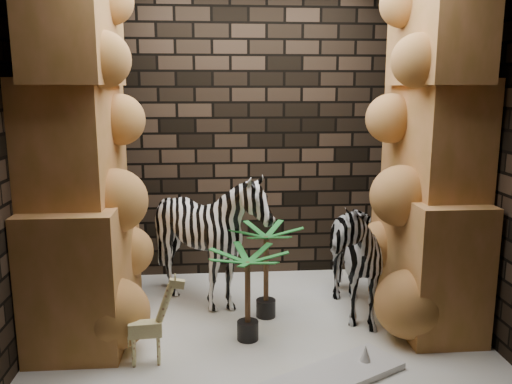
{
  "coord_description": "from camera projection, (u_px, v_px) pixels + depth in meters",
  "views": [
    {
      "loc": [
        -0.36,
        -4.14,
        1.96
      ],
      "look_at": [
        -0.01,
        0.15,
        1.1
      ],
      "focal_mm": 36.96,
      "sensor_mm": 36.0,
      "label": 1
    }
  ],
  "objects": [
    {
      "name": "wall_right",
      "position": [
        472.0,
        144.0,
        4.31
      ],
      "size": [
        0.0,
        3.0,
        3.0
      ],
      "primitive_type": "plane",
      "rotation": [
        1.57,
        0.0,
        -1.57
      ],
      "color": "black",
      "rests_on": "ground"
    },
    {
      "name": "floor",
      "position": [
        259.0,
        323.0,
        4.46
      ],
      "size": [
        3.5,
        3.5,
        0.0
      ],
      "primitive_type": "plane",
      "color": "white",
      "rests_on": "ground"
    },
    {
      "name": "wall_front",
      "position": [
        278.0,
        171.0,
        2.95
      ],
      "size": [
        3.5,
        0.0,
        3.5
      ],
      "primitive_type": "plane",
      "rotation": [
        -1.57,
        0.0,
        0.0
      ],
      "color": "black",
      "rests_on": "ground"
    },
    {
      "name": "palm_front",
      "position": [
        266.0,
        272.0,
        4.51
      ],
      "size": [
        0.36,
        0.36,
        0.82
      ],
      "primitive_type": null,
      "color": "#1F6C2A",
      "rests_on": "floor"
    },
    {
      "name": "rock_pillar_left",
      "position": [
        78.0,
        148.0,
        4.06
      ],
      "size": [
        0.68,
        1.3,
        3.0
      ],
      "primitive_type": null,
      "color": "#CB834F",
      "rests_on": "floor"
    },
    {
      "name": "zebra_left",
      "position": [
        210.0,
        245.0,
        4.7
      ],
      "size": [
        1.05,
        1.29,
        1.15
      ],
      "primitive_type": "imported",
      "rotation": [
        0.0,
        0.0,
        0.02
      ],
      "color": "white",
      "rests_on": "floor"
    },
    {
      "name": "wall_back",
      "position": [
        249.0,
        133.0,
        5.39
      ],
      "size": [
        3.5,
        0.0,
        3.5
      ],
      "primitive_type": "plane",
      "rotation": [
        1.57,
        0.0,
        0.0
      ],
      "color": "black",
      "rests_on": "ground"
    },
    {
      "name": "palm_back",
      "position": [
        248.0,
        295.0,
        4.1
      ],
      "size": [
        0.36,
        0.36,
        0.74
      ],
      "primitive_type": null,
      "color": "#1F6C2A",
      "rests_on": "floor"
    },
    {
      "name": "wall_left",
      "position": [
        32.0,
        148.0,
        4.03
      ],
      "size": [
        0.0,
        3.0,
        3.0
      ],
      "primitive_type": "plane",
      "rotation": [
        1.57,
        0.0,
        1.57
      ],
      "color": "black",
      "rests_on": "ground"
    },
    {
      "name": "rock_pillar_right",
      "position": [
        433.0,
        145.0,
        4.28
      ],
      "size": [
        0.58,
        1.25,
        3.0
      ],
      "primitive_type": null,
      "color": "#CB834F",
      "rests_on": "floor"
    },
    {
      "name": "zebra_right",
      "position": [
        344.0,
        243.0,
        4.55
      ],
      "size": [
        0.64,
        1.11,
        1.28
      ],
      "primitive_type": "imported",
      "rotation": [
        0.0,
        0.0,
        0.05
      ],
      "color": "white",
      "rests_on": "floor"
    },
    {
      "name": "giraffe_toy",
      "position": [
        145.0,
        319.0,
        3.73
      ],
      "size": [
        0.36,
        0.14,
        0.68
      ],
      "primitive_type": null,
      "rotation": [
        0.0,
        0.0,
        0.08
      ],
      "color": "#D9CF88",
      "rests_on": "floor"
    }
  ]
}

